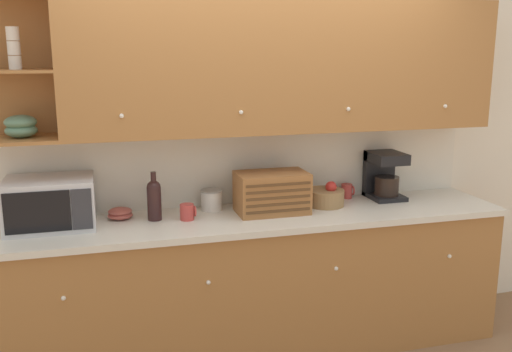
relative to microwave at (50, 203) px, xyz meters
The scene contains 14 objects.
ground_plane 1.68m from the microwave, 10.34° to the left, with size 24.00×24.00×0.00m, color #896647.
wall_back 1.31m from the microwave, 11.66° to the left, with size 5.60×0.06×2.60m.
counter_unit 1.40m from the microwave, ahead, with size 3.22×0.65×0.93m.
backsplash_panel 1.29m from the microwave, 10.08° to the left, with size 3.20×0.01×0.52m.
upper_cabinets 1.63m from the microwave, ahead, with size 3.20×0.39×0.83m.
microwave is the anchor object (origin of this frame).
bowl_stack_on_counter 0.42m from the microwave, ahead, with size 0.16×0.16×0.07m.
wine_bottle 0.60m from the microwave, ahead, with size 0.09×0.09×0.30m.
mug_blue_second 0.81m from the microwave, ahead, with size 0.10×0.09×0.10m.
storage_canister 0.99m from the microwave, ahead, with size 0.14×0.14×0.13m.
bread_box 1.35m from the microwave, ahead, with size 0.45×0.28×0.26m.
fruit_basket 1.75m from the microwave, ahead, with size 0.25×0.25×0.17m.
mug 1.98m from the microwave, ahead, with size 0.09×0.08×0.10m.
coffee_maker 2.23m from the microwave, ahead, with size 0.23×0.27×0.33m.
Camera 1 is at (-0.96, -3.67, 1.96)m, focal length 40.00 mm.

